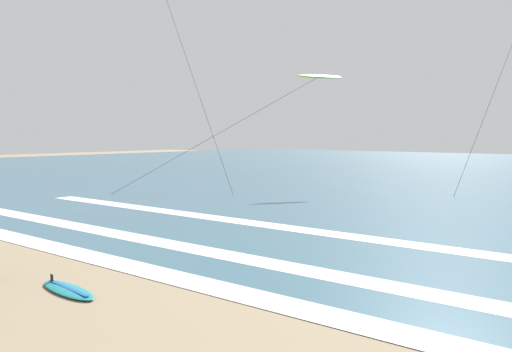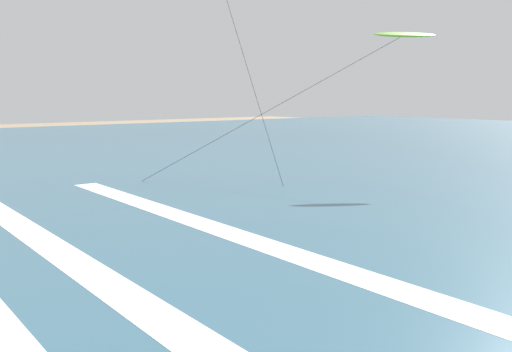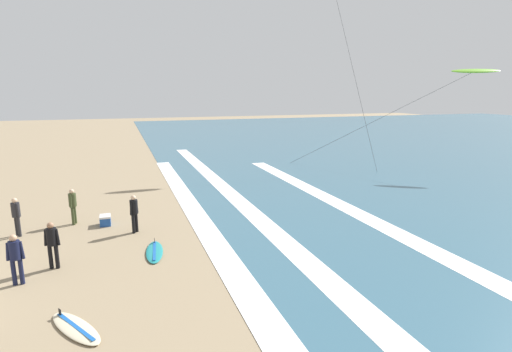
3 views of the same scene
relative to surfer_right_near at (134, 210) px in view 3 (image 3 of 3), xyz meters
The scene contains 12 objects.
wave_foam_shoreline 4.33m from the surfer_right_near, 42.38° to the left, with size 39.35×0.99×0.01m, color white.
wave_foam_mid_break 6.22m from the surfer_right_near, 62.31° to the left, with size 52.67×0.98×0.01m, color white.
wave_foam_outer_break 11.40m from the surfer_right_near, 64.27° to the left, with size 37.50×1.04×0.01m, color white.
surfer_right_near is the anchor object (origin of this frame).
surfer_foreground_main 4.65m from the surfer_right_near, 103.90° to the right, with size 0.47×0.37×1.60m.
surfer_left_near 5.07m from the surfer_right_near, 44.67° to the right, with size 0.32×0.51×1.60m.
surfer_left_far 3.19m from the surfer_right_near, 128.41° to the right, with size 0.51×0.32×1.60m.
surfer_mid_group 3.82m from the surfer_right_near, 44.80° to the right, with size 0.32×0.52×1.60m.
surfboard_near_water 7.00m from the surfer_right_near, 14.23° to the right, with size 2.10×1.61×0.25m.
surfboard_foreground_flat 2.69m from the surfer_right_near, 12.76° to the left, with size 2.15×0.80×0.25m.
kite_lime_mid_center 25.20m from the surfer_right_near, 103.97° to the left, with size 8.34×12.56×7.41m.
cooler_box 1.99m from the surfer_right_near, 139.54° to the right, with size 0.62×0.45×0.44m.
Camera 3 is at (12.32, 6.38, 5.75)m, focal length 27.86 mm.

